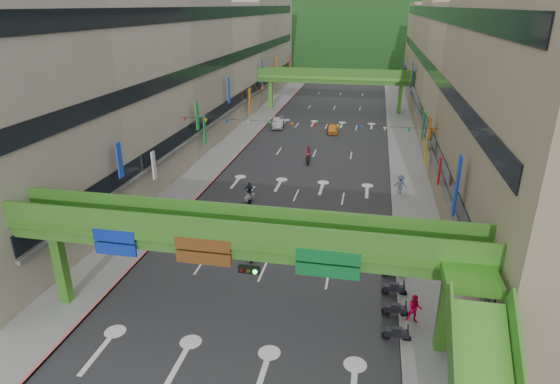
# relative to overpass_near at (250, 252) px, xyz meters

# --- Properties ---
(road_slab) EXTENTS (18.00, 140.00, 0.02)m
(road_slab) POSITION_rel_overpass_near_xyz_m (-0.93, 44.62, -5.20)
(road_slab) COLOR #28282B
(road_slab) RESTS_ON ground
(sidewalk_left) EXTENTS (4.00, 140.00, 0.15)m
(sidewalk_left) POSITION_rel_overpass_near_xyz_m (-11.93, 44.62, -5.13)
(sidewalk_left) COLOR gray
(sidewalk_left) RESTS_ON ground
(sidewalk_right) EXTENTS (4.00, 140.00, 0.15)m
(sidewalk_right) POSITION_rel_overpass_near_xyz_m (10.07, 44.62, -5.13)
(sidewalk_right) COLOR gray
(sidewalk_right) RESTS_ON ground
(curb_left) EXTENTS (0.20, 140.00, 0.18)m
(curb_left) POSITION_rel_overpass_near_xyz_m (-10.03, 44.62, -5.12)
(curb_left) COLOR #CC5959
(curb_left) RESTS_ON ground
(curb_right) EXTENTS (0.20, 140.00, 0.18)m
(curb_right) POSITION_rel_overpass_near_xyz_m (8.17, 44.62, -5.12)
(curb_right) COLOR gray
(curb_right) RESTS_ON ground
(building_row_left) EXTENTS (12.80, 95.00, 19.00)m
(building_row_left) POSITION_rel_overpass_near_xyz_m (-19.86, 44.62, 4.25)
(building_row_left) COLOR #9E937F
(building_row_left) RESTS_ON ground
(building_row_right) EXTENTS (12.80, 95.00, 19.00)m
(building_row_right) POSITION_rel_overpass_near_xyz_m (18.00, 44.62, 4.25)
(building_row_right) COLOR gray
(building_row_right) RESTS_ON ground
(overpass_near) EXTENTS (28.00, 12.27, 7.10)m
(overpass_near) POSITION_rel_overpass_near_xyz_m (0.00, 0.00, 0.00)
(overpass_near) COLOR #4C9E2D
(overpass_near) RESTS_ON ground
(overpass_far) EXTENTS (28.00, 2.20, 7.10)m
(overpass_far) POSITION_rel_overpass_near_xyz_m (-0.93, 59.62, 0.20)
(overpass_far) COLOR #4C9E2D
(overpass_far) RESTS_ON ground
(hill_left) EXTENTS (168.00, 140.00, 112.00)m
(hill_left) POSITION_rel_overpass_near_xyz_m (-15.93, 154.62, -5.21)
(hill_left) COLOR #1C4419
(hill_left) RESTS_ON ground
(hill_right) EXTENTS (208.00, 176.00, 128.00)m
(hill_right) POSITION_rel_overpass_near_xyz_m (24.07, 174.62, -5.21)
(hill_right) COLOR #1C4419
(hill_right) RESTS_ON ground
(bunting_string) EXTENTS (26.00, 0.36, 0.47)m
(bunting_string) POSITION_rel_overpass_near_xyz_m (-0.93, 24.62, 0.75)
(bunting_string) COLOR black
(bunting_string) RESTS_ON ground
(scooter_rider_near) EXTENTS (0.71, 1.60, 2.23)m
(scooter_rider_near) POSITION_rel_overpass_near_xyz_m (-2.00, 8.03, -4.14)
(scooter_rider_near) COLOR black
(scooter_rider_near) RESTS_ON ground
(scooter_rider_mid) EXTENTS (0.90, 1.60, 2.17)m
(scooter_rider_mid) POSITION_rel_overpass_near_xyz_m (-1.10, 30.26, -4.08)
(scooter_rider_mid) COLOR black
(scooter_rider_mid) RESTS_ON ground
(scooter_rider_left) EXTENTS (1.06, 1.58, 2.05)m
(scooter_rider_left) POSITION_rel_overpass_near_xyz_m (-4.90, 18.03, -4.18)
(scooter_rider_left) COLOR #9F9EA6
(scooter_rider_left) RESTS_ON ground
(scooter_rider_far) EXTENTS (0.88, 1.59, 1.96)m
(scooter_rider_far) POSITION_rel_overpass_near_xyz_m (-7.42, 46.35, -4.22)
(scooter_rider_far) COLOR maroon
(scooter_rider_far) RESTS_ON ground
(parked_scooter_row) EXTENTS (1.60, 9.35, 1.08)m
(parked_scooter_row) POSITION_rel_overpass_near_xyz_m (7.87, 5.28, -4.68)
(parked_scooter_row) COLOR black
(parked_scooter_row) RESTS_ON ground
(car_silver) EXTENTS (2.16, 4.71, 1.50)m
(car_silver) POSITION_rel_overpass_near_xyz_m (-7.93, 46.55, -4.46)
(car_silver) COLOR #9E9EA4
(car_silver) RESTS_ON ground
(car_yellow) EXTENTS (1.99, 3.86, 1.26)m
(car_yellow) POSITION_rel_overpass_near_xyz_m (0.25, 45.04, -4.58)
(car_yellow) COLOR orange
(car_yellow) RESTS_ON ground
(pedestrian_red) EXTENTS (0.87, 0.68, 1.76)m
(pedestrian_red) POSITION_rel_overpass_near_xyz_m (8.87, 2.62, -4.33)
(pedestrian_red) COLOR #C90435
(pedestrian_red) RESTS_ON ground
(pedestrian_dark) EXTENTS (1.07, 0.47, 1.81)m
(pedestrian_dark) POSITION_rel_overpass_near_xyz_m (10.67, 2.62, -4.30)
(pedestrian_dark) COLOR black
(pedestrian_dark) RESTS_ON ground
(pedestrian_blue) EXTENTS (0.88, 0.57, 1.86)m
(pedestrian_blue) POSITION_rel_overpass_near_xyz_m (8.87, 22.65, -4.27)
(pedestrian_blue) COLOR #313852
(pedestrian_blue) RESTS_ON ground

